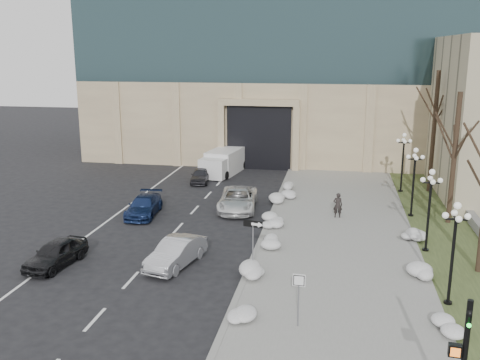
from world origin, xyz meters
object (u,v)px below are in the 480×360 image
Objects in this scene: lamppost_a at (454,240)px; lamppost_c at (414,173)px; car_e at (200,175)px; lamppost_b at (430,199)px; car_b at (176,253)px; pedestrian at (338,205)px; car_a at (56,253)px; keep_sign at (299,289)px; car_d at (238,199)px; one_way_sign at (256,231)px; lamppost_d at (403,154)px; box_truck at (224,162)px; car_c at (144,206)px.

lamppost_c is at bearing 90.00° from lamppost_a.
lamppost_c is (16.41, -6.88, 2.46)m from car_e.
car_b is at bearing -161.69° from lamppost_b.
car_a is at bearing 34.10° from pedestrian.
lamppost_a is at bearing 29.85° from keep_sign.
lamppost_b is at bearing 90.00° from lamppost_a.
car_e is at bearing 157.25° from lamppost_c.
car_a is 13.80m from car_d.
car_d reaches higher than car_a.
car_b is 1.54× the size of one_way_sign.
lamppost_c is (0.00, 13.00, 0.00)m from lamppost_a.
pedestrian is (8.24, 9.57, 0.24)m from car_b.
car_a is at bearing -163.94° from one_way_sign.
lamppost_d is (8.86, 17.74, 0.74)m from one_way_sign.
car_d is 0.78× the size of box_truck.
car_e is 0.75× the size of lamppost_d.
lamppost_b is 1.00× the size of lamppost_d.
one_way_sign is 0.59× the size of lamppost_b.
car_e is (-4.59, 7.26, -0.15)m from car_d.
lamppost_a reaches higher than keep_sign.
lamppost_a is at bearing -57.56° from car_e.
car_d is 3.26× the size of pedestrian.
lamppost_a is at bearing 5.04° from car_a.
lamppost_b is (16.41, -13.38, 2.46)m from car_e.
lamppost_b and lamppost_d have the same top height.
one_way_sign is 0.59× the size of lamppost_d.
pedestrian is at bearing 133.09° from lamppost_b.
lamppost_b is (6.38, 9.73, 1.33)m from keep_sign.
car_a is 1.43× the size of one_way_sign.
car_a is 10.60m from one_way_sign.
car_a is 19.47m from lamppost_a.
pedestrian is at bearing -12.79° from car_d.
lamppost_b is at bearing -90.00° from lamppost_d.
keep_sign is 23.64m from lamppost_d.
lamppost_b is (13.13, 4.34, 2.36)m from car_b.
car_a is 0.85× the size of lamppost_d.
keep_sign is at bearing 81.83° from pedestrian.
lamppost_b is at bearing -39.22° from box_truck.
lamppost_c and lamppost_d have the same top height.
lamppost_c is at bearing -25.87° from box_truck.
box_truck is 15.85m from lamppost_d.
car_c is at bearing 148.95° from one_way_sign.
lamppost_b reaches higher than car_c.
pedestrian is 0.71× the size of keep_sign.
car_c is 2.71× the size of pedestrian.
pedestrian reaches higher than car_c.
lamppost_b is at bearing 130.61° from pedestrian.
car_a is 17.95m from pedestrian.
one_way_sign is at bearing -80.18° from car_d.
lamppost_d reaches higher than car_b.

